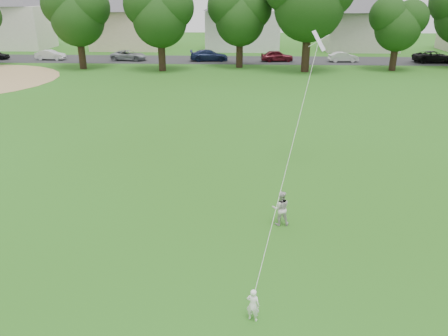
{
  "coord_description": "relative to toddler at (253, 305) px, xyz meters",
  "views": [
    {
      "loc": [
        0.41,
        -10.82,
        7.49
      ],
      "look_at": [
        -0.2,
        2.0,
        2.3
      ],
      "focal_mm": 35.0,
      "sensor_mm": 36.0,
      "label": 1
    }
  ],
  "objects": [
    {
      "name": "house_row",
      "position": [
        -0.95,
        54.24,
        4.68
      ],
      "size": [
        76.66,
        14.19,
        10.43
      ],
      "color": "white",
      "rests_on": "ground"
    },
    {
      "name": "tree_row",
      "position": [
        3.65,
        37.61,
        5.55
      ],
      "size": [
        82.27,
        9.68,
        11.1
      ],
      "color": "black",
      "rests_on": "ground"
    },
    {
      "name": "toddler",
      "position": [
        0.0,
        0.0,
        0.0
      ],
      "size": [
        0.38,
        0.3,
        0.9
      ],
      "primitive_type": "imported",
      "rotation": [
        0.0,
        0.0,
        2.83
      ],
      "color": "white",
      "rests_on": "ground"
    },
    {
      "name": "ground",
      "position": [
        -0.7,
        2.24,
        -0.45
      ],
      "size": [
        160.0,
        160.0,
        0.0
      ],
      "primitive_type": "plane",
      "color": "#295A14",
      "rests_on": "ground"
    },
    {
      "name": "parked_cars",
      "position": [
        4.92,
        43.24,
        0.16
      ],
      "size": [
        69.99,
        2.32,
        1.28
      ],
      "color": "black",
      "rests_on": "ground"
    },
    {
      "name": "street",
      "position": [
        -0.7,
        44.24,
        -0.44
      ],
      "size": [
        90.0,
        7.0,
        0.01
      ],
      "primitive_type": "cube",
      "color": "#2D2D30",
      "rests_on": "ground"
    },
    {
      "name": "kite",
      "position": [
        1.38,
        5.2,
        2.68
      ],
      "size": [
        1.78,
        5.73,
        11.85
      ],
      "color": "white",
      "rests_on": "ground"
    },
    {
      "name": "older_boy",
      "position": [
        1.01,
        4.81,
        0.18
      ],
      "size": [
        0.64,
        0.52,
        1.25
      ],
      "primitive_type": "imported",
      "rotation": [
        0.0,
        0.0,
        3.22
      ],
      "color": "beige",
      "rests_on": "ground"
    }
  ]
}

